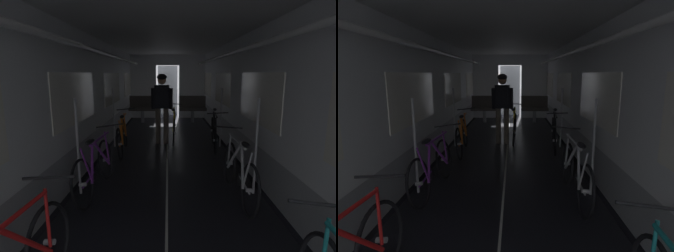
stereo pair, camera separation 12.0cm
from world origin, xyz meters
TOP-DOWN VIEW (x-y plane):
  - train_car_shell at (-0.00, 3.60)m, footprint 3.14×12.34m
  - bench_seat_far_left at (-0.90, 8.07)m, footprint 0.98×0.51m
  - bench_seat_far_right at (0.90, 8.07)m, footprint 0.98×0.51m
  - bicycle_purple at (-1.04, 2.15)m, footprint 0.46×1.70m
  - bicycle_orange at (-0.99, 4.16)m, footprint 0.44×1.69m
  - bicycle_black at (1.08, 4.50)m, footprint 0.44×1.69m
  - bicycle_silver at (1.00, 1.97)m, footprint 0.44×1.69m
  - person_cyclist_aisle at (-0.13, 4.96)m, footprint 0.53×0.39m
  - bicycle_yellow_in_aisle at (0.17, 5.23)m, footprint 0.44×1.69m

SIDE VIEW (x-z plane):
  - bicycle_purple at x=-1.04m, z-range -0.10..0.86m
  - bicycle_orange at x=-0.99m, z-range -0.09..0.86m
  - bicycle_silver at x=1.00m, z-range -0.09..0.86m
  - bicycle_black at x=1.08m, z-range -0.09..0.86m
  - bicycle_yellow_in_aisle at x=0.17m, z-range -0.09..0.85m
  - bench_seat_far_left at x=-0.90m, z-range 0.09..1.04m
  - bench_seat_far_right at x=0.90m, z-range 0.09..1.04m
  - person_cyclist_aisle at x=-0.13m, z-range 0.21..1.94m
  - train_car_shell at x=0.00m, z-range 0.41..2.98m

